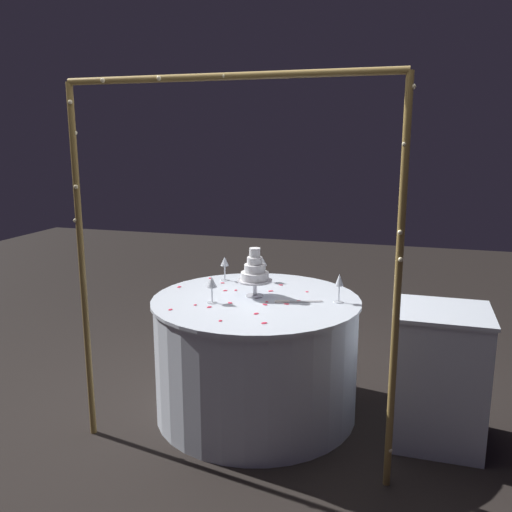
{
  "coord_description": "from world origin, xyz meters",
  "views": [
    {
      "loc": [
        -0.93,
        3.09,
        1.74
      ],
      "look_at": [
        0.0,
        0.0,
        1.04
      ],
      "focal_mm": 37.79,
      "sensor_mm": 36.0,
      "label": 1
    }
  ],
  "objects_px": {
    "wine_glass_2": "(263,263)",
    "cake_knife": "(296,302)",
    "tiered_cake": "(255,272)",
    "wine_glass_3": "(339,282)",
    "wine_glass_0": "(225,263)",
    "decorative_arch": "(225,222)",
    "side_table": "(440,376)",
    "main_table": "(256,356)",
    "wine_glass_1": "(212,283)"
  },
  "relations": [
    {
      "from": "wine_glass_2",
      "to": "wine_glass_3",
      "type": "bearing_deg",
      "value": 149.25
    },
    {
      "from": "cake_knife",
      "to": "tiered_cake",
      "type": "bearing_deg",
      "value": -10.49
    },
    {
      "from": "wine_glass_2",
      "to": "decorative_arch",
      "type": "bearing_deg",
      "value": 94.59
    },
    {
      "from": "decorative_arch",
      "to": "wine_glass_2",
      "type": "xyz_separation_m",
      "value": [
        0.08,
        -0.96,
        -0.43
      ]
    },
    {
      "from": "wine_glass_2",
      "to": "wine_glass_3",
      "type": "xyz_separation_m",
      "value": [
        -0.58,
        0.35,
        0.0
      ]
    },
    {
      "from": "main_table",
      "to": "wine_glass_1",
      "type": "bearing_deg",
      "value": 34.94
    },
    {
      "from": "wine_glass_0",
      "to": "wine_glass_3",
      "type": "relative_size",
      "value": 0.94
    },
    {
      "from": "wine_glass_1",
      "to": "wine_glass_3",
      "type": "distance_m",
      "value": 0.77
    },
    {
      "from": "wine_glass_2",
      "to": "cake_knife",
      "type": "bearing_deg",
      "value": 128.13
    },
    {
      "from": "decorative_arch",
      "to": "tiered_cake",
      "type": "xyz_separation_m",
      "value": [
        0.02,
        -0.59,
        -0.4
      ]
    },
    {
      "from": "tiered_cake",
      "to": "wine_glass_0",
      "type": "bearing_deg",
      "value": -45.23
    },
    {
      "from": "main_table",
      "to": "wine_glass_0",
      "type": "relative_size",
      "value": 7.71
    },
    {
      "from": "decorative_arch",
      "to": "wine_glass_2",
      "type": "relative_size",
      "value": 12.16
    },
    {
      "from": "wine_glass_1",
      "to": "cake_knife",
      "type": "height_order",
      "value": "wine_glass_1"
    },
    {
      "from": "wine_glass_0",
      "to": "wine_glass_3",
      "type": "xyz_separation_m",
      "value": [
        -0.85,
        0.3,
        0.0
      ]
    },
    {
      "from": "cake_knife",
      "to": "side_table",
      "type": "bearing_deg",
      "value": 179.36
    },
    {
      "from": "side_table",
      "to": "tiered_cake",
      "type": "bearing_deg",
      "value": -3.06
    },
    {
      "from": "wine_glass_3",
      "to": "cake_knife",
      "type": "distance_m",
      "value": 0.29
    },
    {
      "from": "main_table",
      "to": "wine_glass_2",
      "type": "relative_size",
      "value": 7.74
    },
    {
      "from": "tiered_cake",
      "to": "wine_glass_2",
      "type": "bearing_deg",
      "value": -81.48
    },
    {
      "from": "decorative_arch",
      "to": "wine_glass_0",
      "type": "relative_size",
      "value": 12.1
    },
    {
      "from": "wine_glass_3",
      "to": "wine_glass_1",
      "type": "bearing_deg",
      "value": 17.33
    },
    {
      "from": "decorative_arch",
      "to": "wine_glass_2",
      "type": "bearing_deg",
      "value": -85.41
    },
    {
      "from": "cake_knife",
      "to": "wine_glass_1",
      "type": "bearing_deg",
      "value": 17.6
    },
    {
      "from": "decorative_arch",
      "to": "cake_knife",
      "type": "relative_size",
      "value": 7.25
    },
    {
      "from": "decorative_arch",
      "to": "tiered_cake",
      "type": "height_order",
      "value": "decorative_arch"
    },
    {
      "from": "decorative_arch",
      "to": "wine_glass_2",
      "type": "height_order",
      "value": "decorative_arch"
    },
    {
      "from": "side_table",
      "to": "wine_glass_3",
      "type": "bearing_deg",
      "value": -7.96
    },
    {
      "from": "decorative_arch",
      "to": "side_table",
      "type": "bearing_deg",
      "value": -154.85
    },
    {
      "from": "decorative_arch",
      "to": "wine_glass_3",
      "type": "xyz_separation_m",
      "value": [
        -0.51,
        -0.61,
        -0.43
      ]
    },
    {
      "from": "side_table",
      "to": "cake_knife",
      "type": "xyz_separation_m",
      "value": [
        0.86,
        -0.01,
        0.37
      ]
    },
    {
      "from": "decorative_arch",
      "to": "cake_knife",
      "type": "xyz_separation_m",
      "value": [
        -0.26,
        -0.53,
        -0.56
      ]
    },
    {
      "from": "tiered_cake",
      "to": "wine_glass_1",
      "type": "bearing_deg",
      "value": 44.38
    },
    {
      "from": "wine_glass_0",
      "to": "wine_glass_1",
      "type": "bearing_deg",
      "value": 101.57
    },
    {
      "from": "decorative_arch",
      "to": "side_table",
      "type": "xyz_separation_m",
      "value": [
        -1.12,
        -0.53,
        -0.93
      ]
    },
    {
      "from": "side_table",
      "to": "decorative_arch",
      "type": "bearing_deg",
      "value": 25.15
    },
    {
      "from": "cake_knife",
      "to": "wine_glass_3",
      "type": "bearing_deg",
      "value": -163.2
    },
    {
      "from": "wine_glass_2",
      "to": "cake_knife",
      "type": "relative_size",
      "value": 0.6
    },
    {
      "from": "cake_knife",
      "to": "wine_glass_2",
      "type": "bearing_deg",
      "value": -51.87
    },
    {
      "from": "main_table",
      "to": "wine_glass_3",
      "type": "distance_m",
      "value": 0.72
    },
    {
      "from": "main_table",
      "to": "wine_glass_1",
      "type": "relative_size",
      "value": 8.02
    },
    {
      "from": "tiered_cake",
      "to": "wine_glass_0",
      "type": "height_order",
      "value": "tiered_cake"
    },
    {
      "from": "decorative_arch",
      "to": "side_table",
      "type": "relative_size",
      "value": 2.56
    },
    {
      "from": "side_table",
      "to": "wine_glass_0",
      "type": "bearing_deg",
      "value": -14.65
    },
    {
      "from": "tiered_cake",
      "to": "cake_knife",
      "type": "relative_size",
      "value": 1.1
    },
    {
      "from": "decorative_arch",
      "to": "cake_knife",
      "type": "bearing_deg",
      "value": -115.5
    },
    {
      "from": "side_table",
      "to": "wine_glass_2",
      "type": "relative_size",
      "value": 4.74
    },
    {
      "from": "main_table",
      "to": "tiered_cake",
      "type": "xyz_separation_m",
      "value": [
        0.02,
        -0.04,
        0.54
      ]
    },
    {
      "from": "tiered_cake",
      "to": "wine_glass_3",
      "type": "xyz_separation_m",
      "value": [
        -0.53,
        -0.02,
        -0.03
      ]
    },
    {
      "from": "side_table",
      "to": "wine_glass_3",
      "type": "distance_m",
      "value": 0.79
    }
  ]
}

